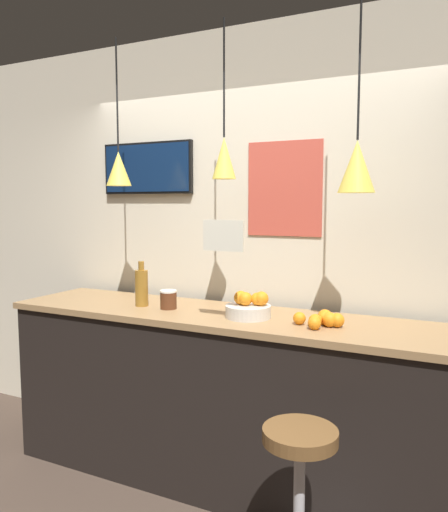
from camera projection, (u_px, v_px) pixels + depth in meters
back_wall at (253, 247)px, 3.38m from camera, size 8.00×0.06×2.90m
service_counter at (224, 399)px, 3.08m from camera, size 2.85×0.66×1.08m
bar_stool at (299, 496)px, 2.17m from camera, size 0.44×0.44×0.78m
fruit_bowl at (249, 308)px, 2.91m from camera, size 0.27×0.27×0.16m
orange_pile at (322, 319)px, 2.70m from camera, size 0.27×0.21×0.08m
juice_bottle at (142, 287)px, 3.23m from camera, size 0.08×0.08×0.29m
spread_jar at (168, 300)px, 3.15m from camera, size 0.11×0.11×0.12m
pendant_lamp_left at (119, 168)px, 3.27m from camera, size 0.16×0.16×0.95m
pendant_lamp_middle at (224, 157)px, 2.93m from camera, size 0.14×0.14×0.92m
pendant_lamp_right at (357, 166)px, 2.60m from camera, size 0.19×0.19×1.01m
mounted_tv at (147, 168)px, 3.63m from camera, size 0.75×0.04×0.37m
hanging_menu_board at (223, 236)px, 2.70m from camera, size 0.24×0.01×0.17m
wall_poster at (284, 189)px, 3.20m from camera, size 0.50×0.01×0.61m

